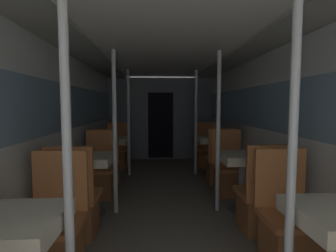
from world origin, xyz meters
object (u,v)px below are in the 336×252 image
at_px(support_pole_left_1, 115,133).
at_px(dining_table_right_1, 243,163).
at_px(chair_left_near_2, 107,168).
at_px(support_pole_left_2, 129,123).
at_px(chair_left_far_0, 54,238).
at_px(chair_left_far_2, 117,155).
at_px(support_pole_right_0, 292,164).
at_px(dining_table_right_2, 212,143).
at_px(dining_table_left_1, 89,165).
at_px(dining_table_left_2, 112,144).
at_px(chair_right_far_1, 229,176).
at_px(chair_right_far_2, 206,154).
at_px(support_pole_left_0, 68,166).
at_px(support_pole_right_2, 196,123).
at_px(support_pole_right_1, 218,132).
at_px(chair_right_near_1, 261,206).
at_px(dining_table_left_0, 12,236).
at_px(chair_right_near_2, 219,167).
at_px(chair_left_far_1, 100,178).
at_px(chair_left_near_1, 76,210).
at_px(chair_right_far_0, 288,232).

height_order(support_pole_left_1, dining_table_right_1, support_pole_left_1).
xyz_separation_m(chair_left_near_2, support_pole_left_2, (0.33, 0.61, 0.75)).
relative_size(chair_left_far_0, chair_left_far_2, 1.00).
bearing_deg(support_pole_right_0, chair_left_far_2, 111.32).
relative_size(support_pole_right_0, dining_table_right_2, 2.76).
xyz_separation_m(dining_table_left_1, dining_table_left_2, (0.00, 1.82, 0.00)).
xyz_separation_m(dining_table_left_1, support_pole_right_0, (1.66, -1.82, 0.41)).
xyz_separation_m(chair_left_far_2, chair_right_far_1, (1.99, -1.82, 0.00)).
bearing_deg(dining_table_right_1, chair_right_far_2, 90.00).
xyz_separation_m(support_pole_left_0, dining_table_left_2, (-0.33, 3.64, -0.41)).
bearing_deg(support_pole_right_2, dining_table_right_1, -79.73).
bearing_deg(support_pole_right_1, chair_left_far_0, -143.98).
height_order(chair_left_far_0, chair_right_near_1, same).
xyz_separation_m(dining_table_left_0, chair_right_near_2, (1.99, 3.02, -0.34)).
xyz_separation_m(chair_left_far_0, chair_left_far_1, (0.00, 1.82, 0.00)).
bearing_deg(support_pole_left_0, support_pole_left_2, 90.00).
bearing_deg(chair_left_near_1, dining_table_left_0, -90.00).
relative_size(dining_table_left_0, chair_left_near_1, 0.76).
bearing_deg(chair_left_far_1, dining_table_right_1, 162.87).
distance_m(dining_table_left_0, dining_table_right_1, 2.69).
distance_m(chair_right_near_1, chair_right_near_2, 1.82).
distance_m(chair_left_near_1, chair_right_far_1, 2.34).
height_order(support_pole_left_2, dining_table_right_2, support_pole_left_2).
height_order(support_pole_left_0, support_pole_right_1, same).
bearing_deg(chair_left_near_2, support_pole_right_1, -36.02).
distance_m(chair_left_far_2, support_pole_right_0, 4.62).
bearing_deg(chair_left_near_2, support_pole_right_0, -61.26).
bearing_deg(support_pole_right_0, dining_table_left_1, 132.36).
xyz_separation_m(chair_left_near_1, chair_right_far_0, (1.99, -0.59, 0.00)).
xyz_separation_m(chair_left_near_1, dining_table_left_2, (-0.00, 2.43, 0.34)).
bearing_deg(chair_right_far_2, chair_left_far_0, 61.34).
height_order(chair_right_near_1, dining_table_right_2, chair_right_near_1).
height_order(chair_left_near_2, support_pole_left_2, support_pole_left_2).
bearing_deg(dining_table_left_0, support_pole_right_0, 0.00).
bearing_deg(dining_table_left_1, support_pole_right_0, -47.64).
xyz_separation_m(chair_left_far_0, support_pole_right_2, (1.66, 3.02, 0.75)).
bearing_deg(support_pole_right_1, support_pole_left_1, 180.00).
height_order(chair_right_far_1, chair_right_far_2, same).
bearing_deg(support_pole_right_1, chair_left_near_1, -159.72).
bearing_deg(chair_right_near_2, support_pole_left_2, 159.72).
bearing_deg(support_pole_left_1, chair_right_far_2, 55.70).
relative_size(support_pole_left_1, chair_left_near_2, 2.09).
distance_m(support_pole_left_2, dining_table_right_1, 2.50).
distance_m(dining_table_left_0, chair_left_near_2, 3.04).
distance_m(chair_right_near_1, dining_table_right_2, 2.45).
relative_size(chair_left_near_2, chair_right_near_2, 1.00).
relative_size(chair_right_far_1, support_pole_right_2, 0.48).
bearing_deg(chair_left_near_1, chair_right_far_2, 56.85).
bearing_deg(chair_left_near_2, chair_left_near_1, -90.00).
bearing_deg(support_pole_right_0, chair_right_near_2, 83.78).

